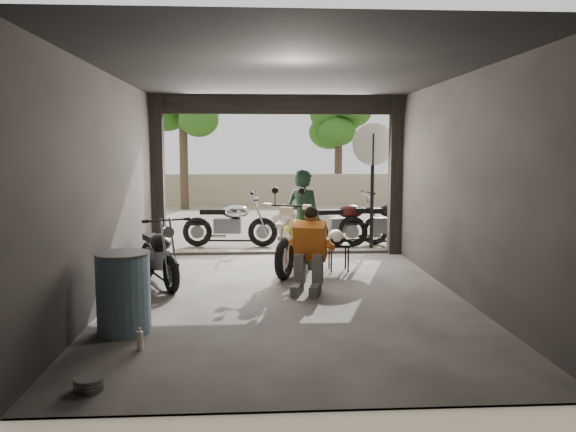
{
  "coord_description": "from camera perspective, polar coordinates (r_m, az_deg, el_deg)",
  "views": [
    {
      "loc": [
        -0.47,
        -7.85,
        2.14
      ],
      "look_at": [
        0.04,
        0.6,
        1.14
      ],
      "focal_mm": 35.0,
      "sensor_mm": 36.0,
      "label": 1
    }
  ],
  "objects": [
    {
      "name": "outside_bike_c",
      "position": [
        12.44,
        10.04,
        -0.25
      ],
      "size": [
        2.0,
        1.07,
        1.29
      ],
      "primitive_type": null,
      "rotation": [
        0.0,
        0.0,
        1.41
      ],
      "color": "black",
      "rests_on": "ground"
    },
    {
      "name": "helmet",
      "position": [
        9.86,
        4.89,
        -2.12
      ],
      "size": [
        0.31,
        0.32,
        0.26
      ],
      "primitive_type": "ellipsoid",
      "rotation": [
        0.0,
        0.0,
        -0.13
      ],
      "color": "white",
      "rests_on": "stool"
    },
    {
      "name": "tree_left",
      "position": [
        20.59,
        -10.67,
        11.8
      ],
      "size": [
        2.2,
        2.2,
        5.6
      ],
      "color": "#382B1E",
      "rests_on": "ground"
    },
    {
      "name": "mechanic",
      "position": [
        8.39,
        2.12,
        -3.68
      ],
      "size": [
        0.84,
        0.99,
        1.24
      ],
      "primitive_type": null,
      "rotation": [
        0.0,
        0.0,
        -0.27
      ],
      "color": "#CF651B",
      "rests_on": "ground"
    },
    {
      "name": "garage",
      "position": [
        8.46,
        -0.22,
        0.91
      ],
      "size": [
        7.0,
        7.13,
        3.2
      ],
      "color": "#2D2B28",
      "rests_on": "ground"
    },
    {
      "name": "stool",
      "position": [
        9.91,
        5.17,
        -3.26
      ],
      "size": [
        0.35,
        0.35,
        0.49
      ],
      "rotation": [
        0.0,
        0.0,
        0.34
      ],
      "color": "black",
      "rests_on": "ground"
    },
    {
      "name": "oil_drum",
      "position": [
        6.85,
        -16.37,
        -7.59
      ],
      "size": [
        0.69,
        0.69,
        0.95
      ],
      "primitive_type": "cylinder",
      "rotation": [
        0.0,
        0.0,
        -0.13
      ],
      "color": "slate",
      "rests_on": "ground"
    },
    {
      "name": "outside_bike_b",
      "position": [
        12.53,
        5.84,
        -0.29
      ],
      "size": [
        1.89,
        1.0,
        1.22
      ],
      "primitive_type": null,
      "rotation": [
        0.0,
        0.0,
        1.72
      ],
      "color": "#461311",
      "rests_on": "ground"
    },
    {
      "name": "boundary_wall",
      "position": [
        21.91,
        -2.16,
        2.73
      ],
      "size": [
        18.0,
        0.3,
        1.2
      ],
      "primitive_type": "cube",
      "color": "gray",
      "rests_on": "ground"
    },
    {
      "name": "main_bike",
      "position": [
        9.84,
        1.0,
        -2.07
      ],
      "size": [
        1.44,
        2.04,
        1.26
      ],
      "primitive_type": null,
      "rotation": [
        0.0,
        0.0,
        -0.39
      ],
      "color": "#F1EFCB",
      "rests_on": "ground"
    },
    {
      "name": "sign_post",
      "position": [
        12.15,
        8.6,
        5.34
      ],
      "size": [
        0.9,
        0.08,
        2.7
      ],
      "rotation": [
        0.0,
        0.0,
        -0.06
      ],
      "color": "black",
      "rests_on": "ground"
    },
    {
      "name": "left_bike",
      "position": [
        9.15,
        -13.02,
        -3.4
      ],
      "size": [
        1.31,
        1.77,
        1.11
      ],
      "primitive_type": null,
      "rotation": [
        0.0,
        0.0,
        0.44
      ],
      "color": "black",
      "rests_on": "ground"
    },
    {
      "name": "tree_right",
      "position": [
        22.14,
        5.19,
        10.42
      ],
      "size": [
        2.2,
        2.2,
        5.0
      ],
      "color": "#382B1E",
      "rests_on": "ground"
    },
    {
      "name": "ground",
      "position": [
        8.15,
        0.0,
        -8.46
      ],
      "size": [
        80.0,
        80.0,
        0.0
      ],
      "primitive_type": "plane",
      "color": "#7A6D56",
      "rests_on": "ground"
    },
    {
      "name": "rider",
      "position": [
        10.02,
        1.6,
        -0.35
      ],
      "size": [
        0.78,
        0.74,
        1.8
      ],
      "primitive_type": "imported",
      "rotation": [
        0.0,
        0.0,
        2.49
      ],
      "color": "black",
      "rests_on": "ground"
    },
    {
      "name": "outside_bike_a",
      "position": [
        12.43,
        -5.93,
        -0.31
      ],
      "size": [
        1.88,
        0.89,
        1.24
      ],
      "primitive_type": null,
      "rotation": [
        0.0,
        0.0,
        1.49
      ],
      "color": "black",
      "rests_on": "ground"
    }
  ]
}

